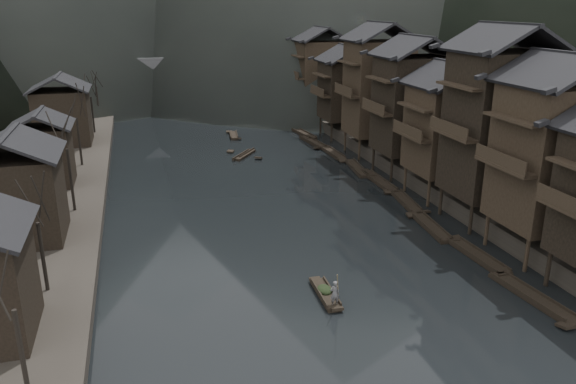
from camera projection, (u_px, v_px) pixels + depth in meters
name	position (u px, v px, depth m)	size (l,w,h in m)	color
water	(320.00, 274.00, 39.40)	(300.00, 300.00, 0.00)	black
right_bank	(457.00, 123.00, 84.43)	(40.00, 200.00, 1.80)	#2D2823
stilt_houses	(421.00, 93.00, 58.27)	(9.00, 67.60, 16.86)	black
left_houses	(36.00, 147.00, 50.85)	(8.10, 53.20, 8.73)	black
bare_trees	(81.00, 123.00, 56.98)	(3.92, 72.37, 7.85)	black
moored_sampans	(374.00, 183.00, 58.88)	(3.09, 56.78, 0.47)	black
midriver_boats	(243.00, 134.00, 80.56)	(7.27, 26.95, 0.45)	black
stone_bridge	(197.00, 77.00, 103.57)	(40.00, 6.00, 9.00)	#4C4C4F
hero_sampan	(325.00, 294.00, 36.36)	(1.07, 4.49, 0.43)	black
cargo_heap	(324.00, 285.00, 36.38)	(0.98, 1.29, 0.59)	black
boatman	(335.00, 290.00, 34.60)	(0.62, 0.41, 1.70)	slate
bamboo_pole	(339.00, 253.00, 33.87)	(0.06, 0.06, 3.90)	#8C7A51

